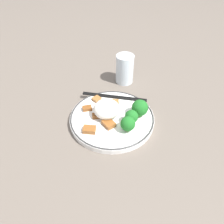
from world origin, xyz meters
The scene contains 14 objects.
ground_plane centered at (0.00, 0.00, 0.00)m, with size 3.00×3.00×0.00m, color #665B51.
plate centered at (0.00, 0.00, 0.01)m, with size 0.26×0.26×0.02m.
rice_mound centered at (-0.01, 0.01, 0.04)m, with size 0.08×0.08×0.05m.
broccoli_back_left centered at (0.03, -0.06, 0.04)m, with size 0.04×0.04×0.05m.
broccoli_back_center centered at (0.05, -0.04, 0.04)m, with size 0.04×0.04×0.05m.
broccoli_back_right centered at (0.09, -0.01, 0.05)m, with size 0.05×0.05×0.05m.
meat_near_front centered at (-0.05, 0.01, 0.02)m, with size 0.03×0.02×0.01m.
meat_near_left centered at (-0.02, -0.03, 0.02)m, with size 0.04×0.05×0.01m.
meat_near_right centered at (-0.07, 0.05, 0.02)m, with size 0.03×0.02×0.01m.
meat_near_back centered at (0.02, 0.06, 0.02)m, with size 0.04×0.03×0.01m.
meat_on_rice_edge centered at (-0.04, 0.09, 0.02)m, with size 0.03×0.03×0.01m.
meat_mid_left centered at (-0.08, -0.05, 0.02)m, with size 0.04×0.04×0.01m.
chopsticks centered at (0.03, 0.09, 0.02)m, with size 0.21×0.09×0.01m.
drinking_glass centered at (0.09, 0.21, 0.05)m, with size 0.07×0.07×0.11m.
Camera 1 is at (-0.09, -0.48, 0.49)m, focal length 35.00 mm.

